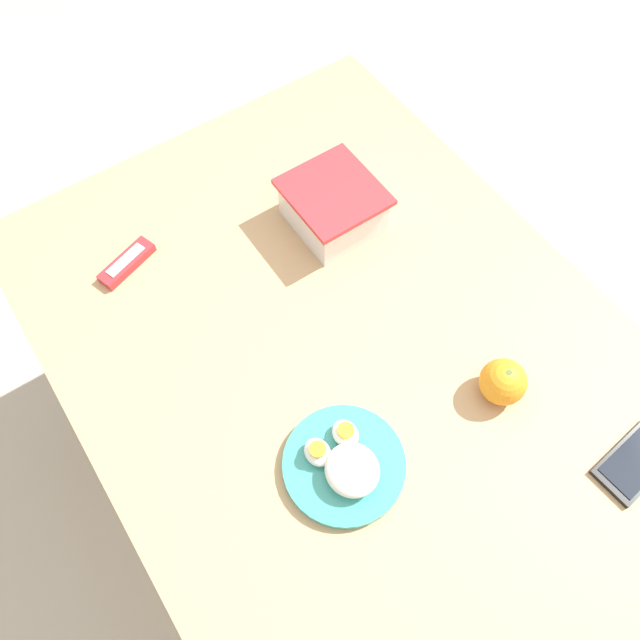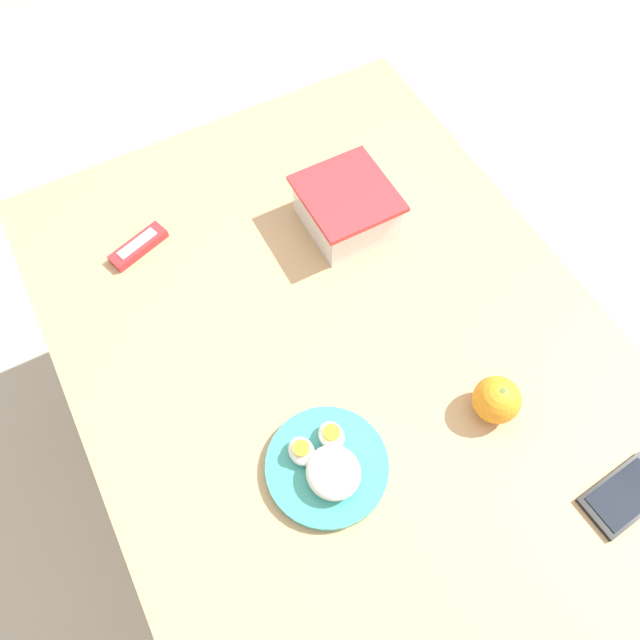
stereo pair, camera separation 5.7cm
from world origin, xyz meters
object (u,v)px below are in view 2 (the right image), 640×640
at_px(orange_fruit, 497,400).
at_px(candy_bar, 138,246).
at_px(food_container, 346,210).
at_px(cell_phone, 625,495).
at_px(rice_plate, 328,466).

xyz_separation_m(orange_fruit, candy_bar, (-0.59, -0.41, -0.03)).
relative_size(orange_fruit, candy_bar, 0.64).
relative_size(food_container, cell_phone, 1.21).
height_order(candy_bar, cell_phone, candy_bar).
xyz_separation_m(food_container, cell_phone, (0.68, 0.12, -0.04)).
bearing_deg(cell_phone, food_container, -169.72).
relative_size(food_container, rice_plate, 0.89).
distance_m(orange_fruit, cell_phone, 0.24).
bearing_deg(candy_bar, food_container, 70.52).
height_order(rice_plate, cell_phone, rice_plate).
bearing_deg(rice_plate, orange_fruit, 82.21).
height_order(orange_fruit, cell_phone, orange_fruit).
xyz_separation_m(food_container, candy_bar, (-0.14, -0.38, -0.03)).
bearing_deg(orange_fruit, candy_bar, -145.44).
bearing_deg(food_container, rice_plate, -32.79).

